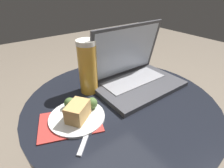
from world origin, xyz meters
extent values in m
cylinder|color=black|center=(0.00, 0.00, 0.27)|extent=(0.07, 0.07, 0.50)
cylinder|color=black|center=(0.00, 0.00, 0.53)|extent=(0.68, 0.68, 0.02)
cube|color=#B7332D|center=(-0.20, 0.00, 0.54)|extent=(0.22, 0.19, 0.00)
cube|color=#47474C|center=(0.12, 0.03, 0.54)|extent=(0.34, 0.22, 0.02)
cube|color=gray|center=(0.12, 0.06, 0.55)|extent=(0.27, 0.11, 0.00)
cube|color=#47474C|center=(0.12, 0.12, 0.66)|extent=(0.34, 0.05, 0.22)
cube|color=silver|center=(0.12, 0.12, 0.66)|extent=(0.31, 0.04, 0.20)
cylinder|color=gold|center=(-0.06, 0.13, 0.63)|extent=(0.07, 0.07, 0.19)
cylinder|color=white|center=(-0.06, 0.13, 0.73)|extent=(0.07, 0.07, 0.02)
cylinder|color=silver|center=(-0.17, 0.01, 0.54)|extent=(0.17, 0.17, 0.01)
cube|color=tan|center=(-0.17, -0.01, 0.57)|extent=(0.09, 0.09, 0.05)
sphere|color=#4C6B33|center=(-0.17, 0.06, 0.56)|extent=(0.04, 0.04, 0.04)
sphere|color=#4C6B33|center=(-0.11, 0.02, 0.56)|extent=(0.04, 0.04, 0.04)
cube|color=silver|center=(-0.19, -0.08, 0.54)|extent=(0.10, 0.10, 0.00)
cube|color=silver|center=(-0.12, -0.01, 0.54)|extent=(0.06, 0.06, 0.00)
camera|label=1|loc=(-0.33, -0.40, 0.91)|focal=28.00mm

